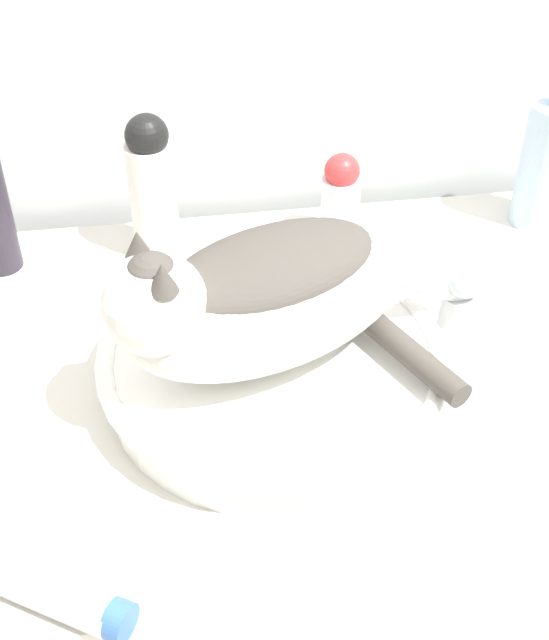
% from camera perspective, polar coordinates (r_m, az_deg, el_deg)
% --- Properties ---
extents(vanity_counter, '(1.10, 0.62, 0.87)m').
position_cam_1_polar(vanity_counter, '(1.35, -2.02, -16.48)').
color(vanity_counter, beige).
rests_on(vanity_counter, ground_plane).
extents(sink_basin, '(0.38, 0.38, 0.06)m').
position_cam_1_polar(sink_basin, '(0.97, -0.12, -2.91)').
color(sink_basin, white).
rests_on(sink_basin, vanity_counter).
extents(cat, '(0.36, 0.26, 0.18)m').
position_cam_1_polar(cat, '(0.89, -0.89, 1.68)').
color(cat, silver).
rests_on(cat, sink_basin).
extents(faucet, '(0.16, 0.06, 0.16)m').
position_cam_1_polar(faucet, '(1.01, 11.16, 1.72)').
color(faucet, silver).
rests_on(faucet, vanity_counter).
extents(soap_pump_bottle, '(0.07, 0.07, 0.21)m').
position_cam_1_polar(soap_pump_bottle, '(1.24, 16.96, 9.57)').
color(soap_pump_bottle, silver).
rests_on(soap_pump_bottle, vanity_counter).
extents(lotion_bottle_white, '(0.06, 0.06, 0.20)m').
position_cam_1_polar(lotion_bottle_white, '(1.13, -7.84, 8.39)').
color(lotion_bottle_white, white).
rests_on(lotion_bottle_white, vanity_counter).
extents(deodorant_stick, '(0.05, 0.05, 0.12)m').
position_cam_1_polar(deodorant_stick, '(1.17, 4.25, 7.82)').
color(deodorant_stick, silver).
rests_on(deodorant_stick, vanity_counter).
extents(cream_tube, '(0.17, 0.12, 0.04)m').
position_cam_1_polar(cream_tube, '(0.83, -14.58, -16.56)').
color(cream_tube, silver).
rests_on(cream_tube, vanity_counter).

